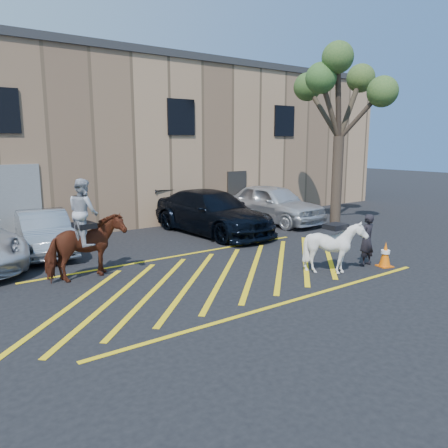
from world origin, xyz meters
TOP-DOWN VIEW (x-y plane):
  - ground at (0.00, 0.00)m, footprint 90.00×90.00m
  - car_silver_sedan at (-3.30, 5.12)m, footprint 1.86×4.30m
  - car_blue_suv at (2.91, 4.52)m, footprint 2.85×5.95m
  - car_white_suv at (6.42, 4.85)m, footprint 2.38×5.16m
  - handler at (3.95, -1.93)m, footprint 0.57×0.39m
  - warehouse at (-0.01, 11.99)m, footprint 32.42×10.20m
  - hatching_zone at (-0.00, -0.30)m, footprint 12.60×5.12m
  - mounted_bay at (-3.11, 1.55)m, footprint 2.10×1.14m
  - saddled_white at (2.57, -1.92)m, footprint 1.21×1.36m
  - traffic_cone at (4.29, -2.36)m, footprint 0.46×0.46m
  - tree at (7.89, 2.54)m, footprint 3.99×4.37m

SIDE VIEW (x-z plane):
  - ground at x=0.00m, z-range 0.00..0.00m
  - hatching_zone at x=0.00m, z-range 0.00..0.01m
  - traffic_cone at x=4.29m, z-range 0.00..0.73m
  - car_silver_sedan at x=-3.30m, z-range 0.00..1.38m
  - saddled_white at x=2.57m, z-range 0.01..1.48m
  - handler at x=3.95m, z-range 0.00..1.52m
  - car_blue_suv at x=2.91m, z-range 0.00..1.67m
  - car_white_suv at x=6.42m, z-range 0.00..1.71m
  - mounted_bay at x=-3.11m, z-range -0.26..2.40m
  - warehouse at x=-0.01m, z-range 0.00..7.30m
  - tree at x=7.89m, z-range 2.04..9.35m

